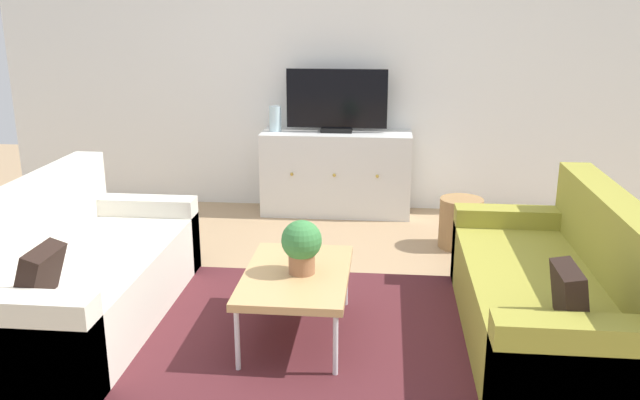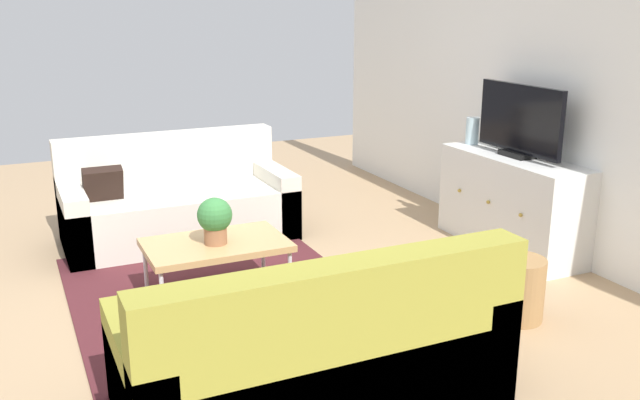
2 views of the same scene
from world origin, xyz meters
TOP-DOWN VIEW (x-y plane):
  - ground_plane at (0.00, 0.00)m, footprint 10.00×10.00m
  - wall_back at (0.00, 2.55)m, footprint 6.40×0.12m
  - area_rug at (0.00, -0.15)m, footprint 2.50×1.90m
  - couch_left_side at (-1.44, -0.10)m, footprint 0.88×1.86m
  - couch_right_side at (1.44, -0.10)m, footprint 0.88×1.86m
  - coffee_table at (-0.06, -0.16)m, footprint 0.59×0.93m
  - potted_plant at (-0.03, -0.17)m, footprint 0.23×0.23m
  - tv_console at (-0.02, 2.27)m, footprint 1.36×0.47m
  - flat_screen_tv at (-0.02, 2.29)m, footprint 0.90×0.16m
  - glass_vase at (-0.58, 2.27)m, footprint 0.11×0.11m
  - wicker_basket at (1.04, 1.46)m, footprint 0.34×0.34m

SIDE VIEW (x-z plane):
  - ground_plane at x=0.00m, z-range 0.00..0.00m
  - area_rug at x=0.00m, z-range 0.00..0.01m
  - wicker_basket at x=1.04m, z-range 0.00..0.40m
  - couch_left_side at x=-1.44m, z-range -0.15..0.71m
  - couch_right_side at x=1.44m, z-range -0.15..0.71m
  - coffee_table at x=-0.06m, z-range 0.17..0.57m
  - tv_console at x=-0.02m, z-range 0.00..0.76m
  - potted_plant at x=-0.03m, z-range 0.42..0.73m
  - glass_vase at x=-0.58m, z-range 0.76..0.99m
  - flat_screen_tv at x=-0.02m, z-range 0.76..1.32m
  - wall_back at x=0.00m, z-range 0.00..2.70m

